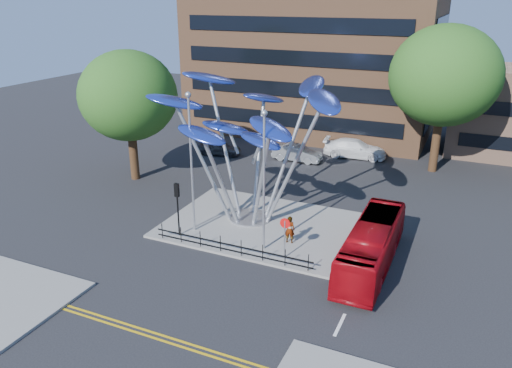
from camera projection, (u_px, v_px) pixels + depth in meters
The scene contains 17 objects.
ground at pixel (233, 273), 27.07m from camera, with size 120.00×120.00×0.00m, color black.
traffic_island at pixel (261, 225), 32.53m from camera, with size 12.00×9.00×0.15m, color slate.
double_yellow_near at pixel (172, 338), 21.96m from camera, with size 40.00×0.12×0.01m, color gold.
double_yellow_far at pixel (168, 342), 21.71m from camera, with size 40.00×0.12×0.01m, color gold.
tree_right at pixel (445, 76), 39.84m from camera, with size 8.80×8.80×12.11m.
tree_left at pixel (128, 96), 38.53m from camera, with size 7.60×7.60×10.32m.
leaf_sculpture at pixel (250, 119), 31.09m from camera, with size 12.72×9.54×9.51m.
street_lamp_left at pixel (191, 152), 29.86m from camera, with size 0.36×0.36×8.80m.
street_lamp_right at pixel (264, 169), 27.61m from camera, with size 0.36×0.36×8.30m.
traffic_light_island at pixel (177, 198), 30.18m from camera, with size 0.28×0.18×3.42m.
no_entry_sign_island at pixel (285, 231), 27.79m from camera, with size 0.60×0.10×2.45m.
pedestrian_railing_front at pixel (231, 247), 28.70m from camera, with size 10.00×0.06×1.00m.
red_bus at pixel (371, 246), 27.32m from camera, with size 2.16×9.22×2.57m, color #99070F.
pedestrian at pixel (290, 229), 29.81m from camera, with size 0.63×0.41×1.73m, color gray.
parked_car_left at pixel (219, 148), 46.74m from camera, with size 1.60×3.98×1.36m, color #38393F.
parked_car_mid at pixel (297, 153), 44.99m from camera, with size 1.55×4.46×1.47m, color #A1A5A9.
parked_car_right at pixel (355, 149), 45.96m from camera, with size 2.32×5.70×1.65m, color white.
Camera 1 is at (10.83, -20.94, 14.22)m, focal length 35.00 mm.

